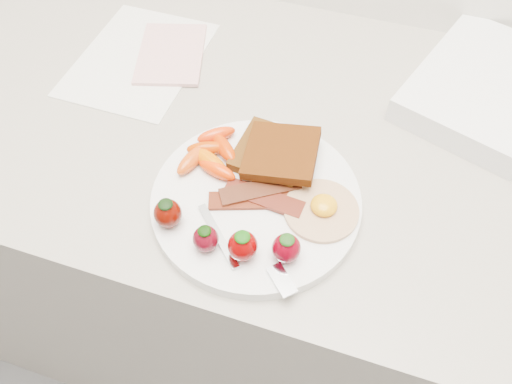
% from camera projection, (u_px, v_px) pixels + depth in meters
% --- Properties ---
extents(counter, '(2.00, 0.60, 0.90)m').
position_uv_depth(counter, '(289.00, 272.00, 1.09)').
color(counter, gray).
rests_on(counter, ground).
extents(plate, '(0.27, 0.27, 0.02)m').
position_uv_depth(plate, '(256.00, 201.00, 0.64)').
color(plate, white).
rests_on(plate, counter).
extents(toast_lower, '(0.10, 0.10, 0.01)m').
position_uv_depth(toast_lower, '(272.00, 152.00, 0.67)').
color(toast_lower, '#392307').
rests_on(toast_lower, plate).
extents(toast_upper, '(0.10, 0.10, 0.02)m').
position_uv_depth(toast_upper, '(281.00, 153.00, 0.65)').
color(toast_upper, '#341C06').
rests_on(toast_upper, toast_lower).
extents(fried_egg, '(0.11, 0.11, 0.02)m').
position_uv_depth(fried_egg, '(322.00, 209.00, 0.62)').
color(fried_egg, beige).
rests_on(fried_egg, plate).
extents(bacon_strips, '(0.12, 0.09, 0.01)m').
position_uv_depth(bacon_strips, '(258.00, 196.00, 0.63)').
color(bacon_strips, '#360807').
rests_on(bacon_strips, plate).
extents(baby_carrots, '(0.08, 0.11, 0.02)m').
position_uv_depth(baby_carrots, '(211.00, 154.00, 0.67)').
color(baby_carrots, '#BC3900').
rests_on(baby_carrots, plate).
extents(strawberries, '(0.18, 0.05, 0.04)m').
position_uv_depth(strawberries, '(226.00, 236.00, 0.58)').
color(strawberries, '#4A0701').
rests_on(strawberries, plate).
extents(fork, '(0.15, 0.09, 0.00)m').
position_uv_depth(fork, '(246.00, 255.00, 0.58)').
color(fork, silver).
rests_on(fork, plate).
extents(paper_sheet, '(0.19, 0.25, 0.00)m').
position_uv_depth(paper_sheet, '(139.00, 59.00, 0.82)').
color(paper_sheet, white).
rests_on(paper_sheet, counter).
extents(notepad, '(0.14, 0.18, 0.01)m').
position_uv_depth(notepad, '(171.00, 54.00, 0.82)').
color(notepad, '#DEA5A5').
rests_on(notepad, paper_sheet).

